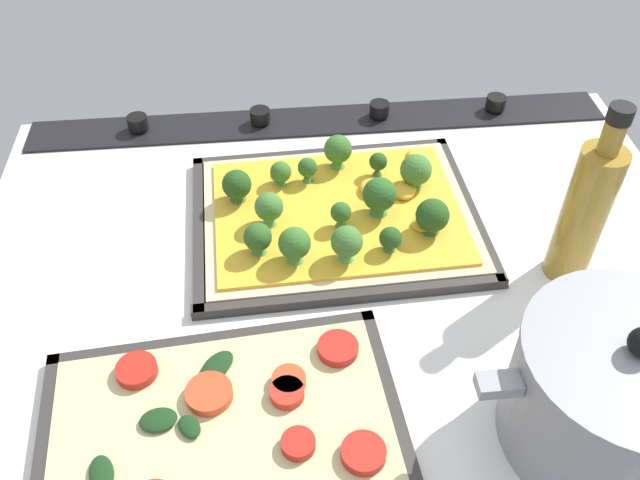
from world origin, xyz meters
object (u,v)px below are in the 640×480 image
Objects in this scene: cooking_pot at (615,395)px; baking_tray_front at (336,219)px; baking_tray_back at (224,436)px; broccoli_pizza at (339,209)px; veggie_pizza_back at (227,428)px; oil_bottle at (586,212)px.

baking_tray_front is at bearing -56.61° from cooking_pot.
broccoli_pizza is at bearing -116.41° from baking_tray_back.
veggie_pizza_back reaches higher than baking_tray_front.
veggie_pizza_back is (12.98, 27.28, 0.76)cm from baking_tray_front.
baking_tray_back is (13.60, 27.38, -1.86)cm from broccoli_pizza.
veggie_pizza_back is at bearing 63.91° from broccoli_pizza.
cooking_pot reaches higher than broccoli_pizza.
oil_bottle reaches higher than baking_tray_front.
broccoli_pizza is 30.63cm from baking_tray_back.
baking_tray_front is 1.90cm from broccoli_pizza.
broccoli_pizza is at bearing -23.27° from oil_bottle.
veggie_pizza_back is 33.56cm from cooking_pot.
baking_tray_back is at bearing 41.64° from veggie_pizza_back.
baking_tray_front is 1.02× the size of baking_tray_back.
broccoli_pizza reaches higher than baking_tray_front.
cooking_pot is at bearing 123.39° from baking_tray_front.
baking_tray_back is at bearing 24.16° from oil_bottle.
broccoli_pizza reaches higher than veggie_pizza_back.
veggie_pizza_back is at bearing -138.36° from baking_tray_back.
baking_tray_back is 1.59× the size of oil_bottle.
broccoli_pizza is 0.94× the size of baking_tray_back.
baking_tray_front is at bearing -36.05° from broccoli_pizza.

